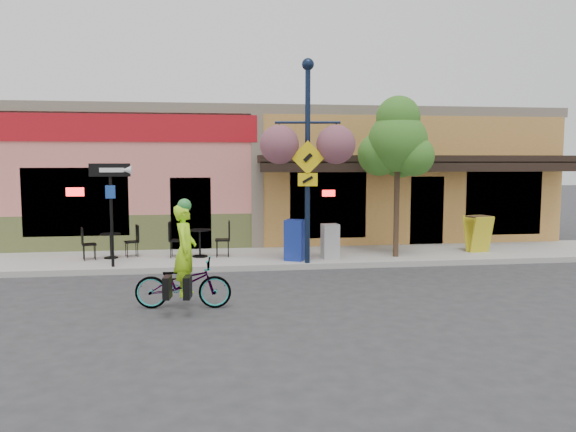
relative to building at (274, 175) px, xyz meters
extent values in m
plane|color=#2D2D30|center=(0.00, -7.50, -2.25)|extent=(90.00, 90.00, 0.00)
cube|color=#9E9B93|center=(0.00, -5.50, -2.17)|extent=(24.00, 3.00, 0.15)
cube|color=#A8A59E|center=(0.00, -6.95, -2.17)|extent=(24.00, 0.12, 0.15)
imported|color=maroon|center=(-2.96, -10.38, -1.77)|extent=(1.89, 0.83, 0.96)
imported|color=#B1FE1A|center=(-2.91, -10.38, -1.38)|extent=(0.48, 0.67, 1.74)
camera|label=1|loc=(-2.44, -21.05, 0.57)|focal=35.00mm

